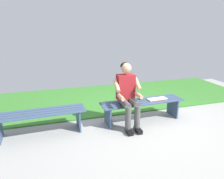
{
  "coord_description": "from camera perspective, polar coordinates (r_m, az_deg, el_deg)",
  "views": [
    {
      "loc": [
        1.7,
        3.54,
        1.87
      ],
      "look_at": [
        0.69,
        0.15,
        0.78
      ],
      "focal_mm": 32.72,
      "sensor_mm": 36.0,
      "label": 1
    }
  ],
  "objects": [
    {
      "name": "ground_plane",
      "position": [
        3.25,
        -0.75,
        -18.41
      ],
      "size": [
        10.0,
        7.0,
        0.04
      ],
      "primitive_type": "cube",
      "color": "#9E9E99"
    },
    {
      "name": "bench_near",
      "position": [
        4.22,
        8.45,
        -4.46
      ],
      "size": [
        1.74,
        0.49,
        0.43
      ],
      "rotation": [
        0.0,
        0.0,
        0.04
      ],
      "color": "#384C6B",
      "rests_on": "ground"
    },
    {
      "name": "person_seated",
      "position": [
        3.89,
        4.4,
        -0.85
      ],
      "size": [
        0.5,
        0.69,
        1.23
      ],
      "color": "maroon",
      "rests_on": "ground"
    },
    {
      "name": "bench_far",
      "position": [
        3.88,
        -19.32,
        -7.4
      ],
      "size": [
        1.59,
        0.48,
        0.43
      ],
      "rotation": [
        0.0,
        0.0,
        0.04
      ],
      "color": "#384C6B",
      "rests_on": "ground"
    },
    {
      "name": "apple",
      "position": [
        4.26,
        8.13,
        -2.22
      ],
      "size": [
        0.09,
        0.09,
        0.09
      ],
      "primitive_type": "sphere",
      "color": "#72B738",
      "rests_on": "bench_near"
    },
    {
      "name": "book_open",
      "position": [
        4.33,
        12.5,
        -2.62
      ],
      "size": [
        0.42,
        0.17,
        0.02
      ],
      "rotation": [
        0.0,
        0.0,
        0.04
      ],
      "color": "white",
      "rests_on": "bench_near"
    },
    {
      "name": "grass_strip",
      "position": [
        5.46,
        -8.08,
        -2.9
      ],
      "size": [
        9.0,
        2.35,
        0.03
      ],
      "primitive_type": "cube",
      "color": "#387A2D",
      "rests_on": "ground"
    }
  ]
}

